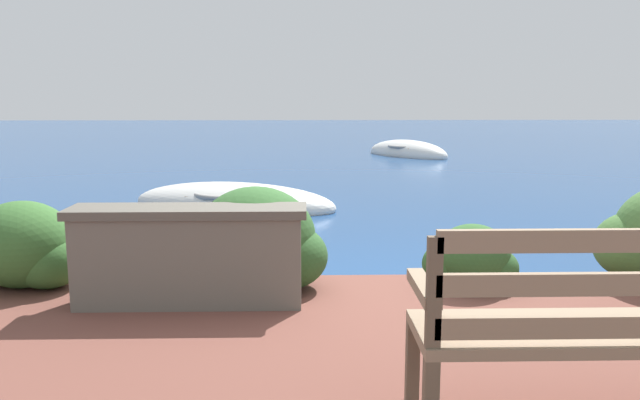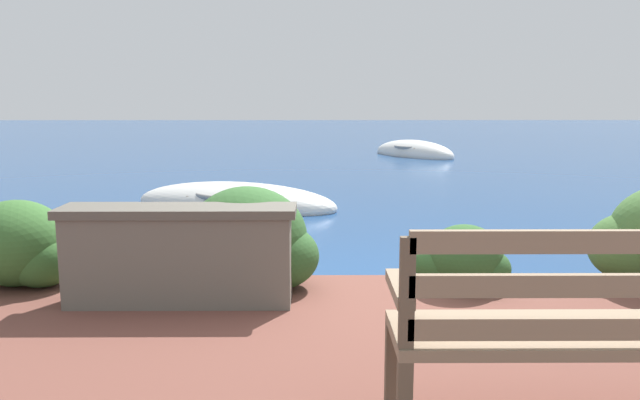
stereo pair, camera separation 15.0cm
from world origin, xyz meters
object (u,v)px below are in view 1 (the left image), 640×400
rowboat_mid (407,153)px  mooring_buoy (81,236)px  rowboat_nearest (233,203)px  park_bench (580,324)px

rowboat_mid → mooring_buoy: rowboat_mid is taller
rowboat_nearest → mooring_buoy: size_ratio=6.98×
park_bench → rowboat_mid: size_ratio=0.47×
park_bench → mooring_buoy: bearing=131.6°
rowboat_nearest → mooring_buoy: rowboat_nearest is taller
rowboat_mid → mooring_buoy: size_ratio=6.03×
rowboat_nearest → rowboat_mid: bearing=-97.7°
park_bench → rowboat_nearest: (-2.24, 6.83, -0.65)m
rowboat_mid → mooring_buoy: (-5.47, -10.53, 0.01)m
rowboat_nearest → rowboat_mid: size_ratio=1.16×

